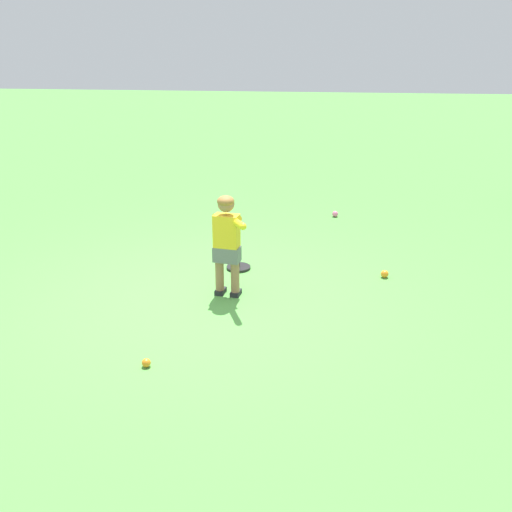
{
  "coord_description": "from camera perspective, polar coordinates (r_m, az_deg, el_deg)",
  "views": [
    {
      "loc": [
        5.62,
        1.13,
        2.7
      ],
      "look_at": [
        -0.21,
        0.54,
        0.45
      ],
      "focal_mm": 43.2,
      "sensor_mm": 36.0,
      "label": 1
    }
  ],
  "objects": [
    {
      "name": "play_ball_behind_batter",
      "position": [
        7.85,
        -2.6,
        1.18
      ],
      "size": [
        0.09,
        0.09,
        0.09
      ],
      "primitive_type": "sphere",
      "color": "purple",
      "rests_on": "ground"
    },
    {
      "name": "ground_plane",
      "position": [
        6.34,
        -5.05,
        -4.31
      ],
      "size": [
        40.0,
        40.0,
        0.0
      ],
      "primitive_type": "plane",
      "color": "#519942"
    },
    {
      "name": "child_batter",
      "position": [
        6.25,
        -2.66,
        1.8
      ],
      "size": [
        0.6,
        0.4,
        1.08
      ],
      "color": "#232328",
      "rests_on": "ground"
    },
    {
      "name": "play_ball_midfield",
      "position": [
        7.05,
        11.82,
        -1.64
      ],
      "size": [
        0.09,
        0.09,
        0.09
      ],
      "primitive_type": "sphere",
      "color": "orange",
      "rests_on": "ground"
    },
    {
      "name": "play_ball_center_lawn",
      "position": [
        9.13,
        7.34,
        3.89
      ],
      "size": [
        0.09,
        0.09,
        0.09
      ],
      "primitive_type": "sphere",
      "color": "pink",
      "rests_on": "ground"
    },
    {
      "name": "play_ball_near_batter",
      "position": [
        5.27,
        -10.13,
        -9.71
      ],
      "size": [
        0.08,
        0.08,
        0.08
      ],
      "primitive_type": "sphere",
      "color": "orange",
      "rests_on": "ground"
    },
    {
      "name": "batting_tee",
      "position": [
        7.12,
        -1.64,
        -0.4
      ],
      "size": [
        0.28,
        0.28,
        0.62
      ],
      "color": "black",
      "rests_on": "ground"
    }
  ]
}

